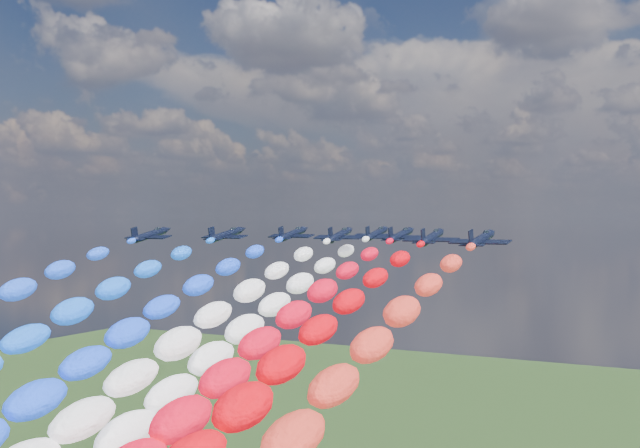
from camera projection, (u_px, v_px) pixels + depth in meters
The scene contains 12 objects.
jet_0 at pixel (150, 235), 147.60m from camera, with size 8.75×11.73×2.58m, color black, non-canonical shape.
jet_1 at pixel (226, 235), 149.58m from camera, with size 8.75×11.73×2.58m, color black, non-canonical shape.
jet_2 at pixel (293, 234), 155.24m from camera, with size 8.75×11.73×2.58m, color black, non-canonical shape.
trail_2 at pixel (59, 405), 103.59m from camera, with size 6.47×114.26×45.50m, color blue, non-canonical shape.
jet_3 at pixel (340, 235), 145.76m from camera, with size 8.75×11.73×2.58m, color black, non-canonical shape.
trail_3 at pixel (109, 424), 94.11m from camera, with size 6.47×114.26×45.50m, color white, non-canonical shape.
jet_4 at pixel (376, 234), 158.72m from camera, with size 8.75×11.73×2.58m, color black, non-canonical shape.
trail_4 at pixel (191, 399), 107.08m from camera, with size 6.47×114.26×45.50m, color white, non-canonical shape.
jet_5 at pixel (401, 235), 145.82m from camera, with size 8.75×11.73×2.58m, color black, non-canonical shape.
trail_5 at pixel (203, 424), 94.17m from camera, with size 6.47×114.26×45.50m, color red, non-canonical shape.
jet_6 at pixel (432, 237), 130.74m from camera, with size 8.75×11.73×2.58m, color black, non-canonical shape.
jet_7 at pixel (481, 239), 119.31m from camera, with size 8.75×11.73×2.58m, color black, non-canonical shape.
Camera 1 is at (66.91, -121.26, 91.44)m, focal length 46.23 mm.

